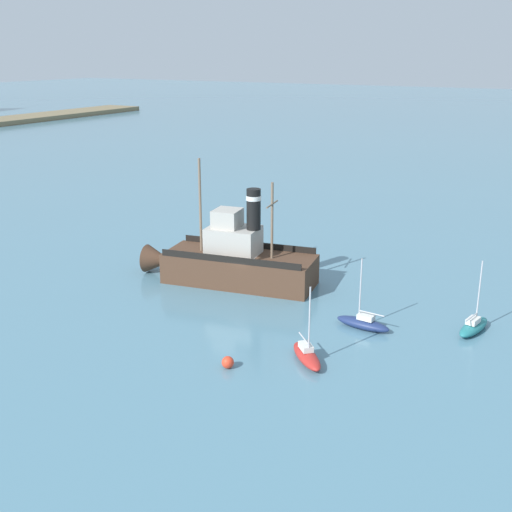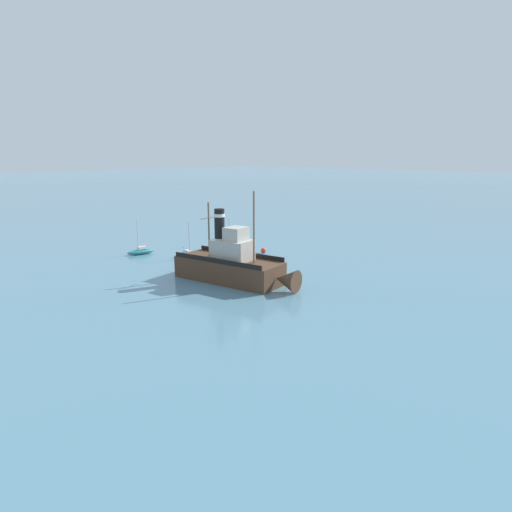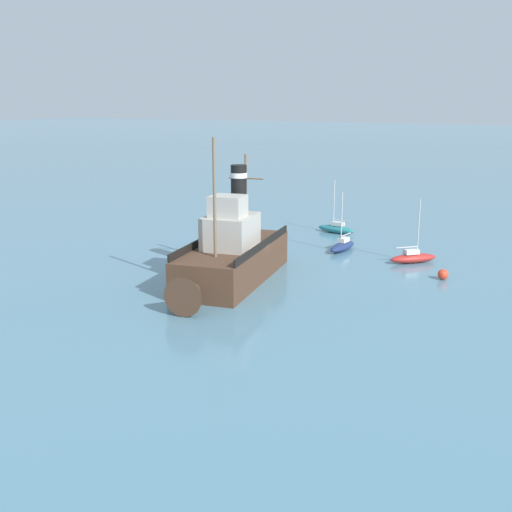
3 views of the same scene
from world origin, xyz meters
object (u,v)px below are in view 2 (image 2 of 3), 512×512
(sailboat_navy, at_px, (188,255))
(mooring_buoy, at_px, (263,250))
(sailboat_teal, at_px, (141,251))
(old_tugboat, at_px, (233,265))
(sailboat_red, at_px, (229,249))

(sailboat_navy, relative_size, mooring_buoy, 6.67)
(sailboat_teal, distance_m, sailboat_navy, 7.28)
(sailboat_navy, bearing_deg, old_tugboat, 74.48)
(old_tugboat, height_order, mooring_buoy, old_tugboat)
(old_tugboat, xyz_separation_m, mooring_buoy, (-12.69, -7.44, -1.46))
(sailboat_teal, bearing_deg, old_tugboat, 88.99)
(sailboat_teal, relative_size, mooring_buoy, 6.67)
(old_tugboat, distance_m, sailboat_teal, 19.03)
(old_tugboat, relative_size, sailboat_teal, 3.01)
(sailboat_teal, bearing_deg, sailboat_navy, 115.25)
(mooring_buoy, bearing_deg, sailboat_teal, -43.01)
(old_tugboat, bearing_deg, sailboat_navy, -105.52)
(sailboat_red, bearing_deg, mooring_buoy, 129.66)
(sailboat_red, relative_size, sailboat_teal, 1.00)
(old_tugboat, distance_m, sailboat_red, 14.79)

